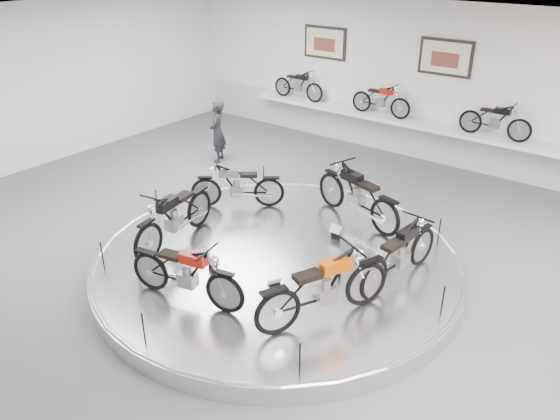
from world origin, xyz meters
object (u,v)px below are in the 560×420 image
Objects in this scene: bike_c at (237,185)px; bike_e at (186,273)px; visitor at (218,132)px; shelf at (432,127)px; bike_f at (324,287)px; bike_b at (357,194)px; bike_d at (174,216)px; display_platform at (278,262)px; bike_a at (400,253)px.

bike_c is 0.96× the size of bike_e.
bike_c is 1.01× the size of visitor.
shelf is at bearing -146.61° from bike_c.
bike_f is at bearing -77.71° from shelf.
bike_b is at bearing 165.25° from bike_c.
shelf is 7.38m from bike_d.
bike_e is 0.91× the size of bike_f.
shelf is 8.30m from bike_e.
display_platform is 2.03m from bike_f.
bike_f reaches higher than display_platform.
display_platform is 3.95× the size of bike_c.
bike_e reaches higher than display_platform.
bike_a reaches higher than bike_e.
bike_d is (-3.76, -1.34, 0.04)m from bike_a.
bike_f is at bearing 26.97° from visitor.
bike_c reaches higher than shelf.
bike_a reaches higher than bike_c.
visitor reaches higher than bike_c.
bike_f is 1.16× the size of visitor.
bike_f is at bearing 128.59° from bike_b.
shelf is 6.35× the size of bike_a.
bike_e is (-2.29, -2.46, -0.01)m from bike_a.
bike_c is 3.33m from bike_e.
visitor is at bearing -77.52° from bike_c.
bike_f reaches higher than shelf.
bike_c is at bearing 21.98° from visitor.
shelf is 5.80× the size of bike_b.
display_platform is 3.45× the size of bike_d.
bike_b is 3.94m from bike_e.
bike_d reaches higher than display_platform.
bike_b is at bearing 78.48° from display_platform.
bike_d reaches higher than bike_c.
display_platform is 2.21m from bike_c.
shelf is at bearing 90.00° from display_platform.
bike_a reaches higher than shelf.
bike_d is at bearing -155.97° from display_platform.
bike_c is at bearing 173.65° from bike_d.
bike_e is at bearing 11.31° from visitor.
bike_e reaches higher than shelf.
bike_d is at bearing 68.92° from bike_b.
visitor is (-6.53, 2.71, -0.01)m from bike_a.
bike_b is 3.50m from bike_d.
visitor is (-4.92, 1.28, -0.05)m from bike_b.
bike_b reaches higher than bike_c.
bike_a is at bearing -70.89° from shelf.
bike_b is at bearing 46.66° from bike_f.
bike_d reaches higher than bike_a.
bike_c is 0.87× the size of bike_d.
bike_f is at bearing 76.00° from bike_d.
bike_e is (-0.68, -3.89, -0.06)m from bike_b.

